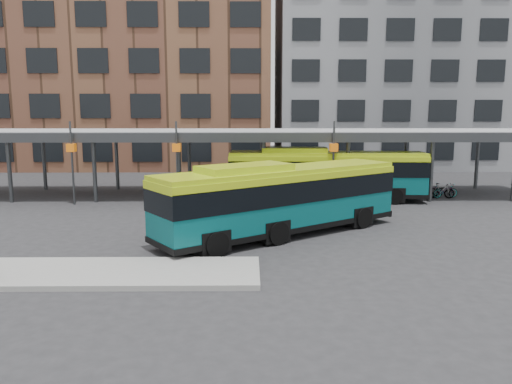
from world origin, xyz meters
name	(u,v)px	position (x,y,z in m)	size (l,w,h in m)	color
ground	(220,250)	(0.00, 0.00, 0.00)	(120.00, 120.00, 0.00)	#28282B
boarding_island	(47,273)	(-5.50, -3.00, 0.09)	(14.00, 3.00, 0.18)	gray
canopy	(230,134)	(-0.06, 12.87, 3.91)	(40.00, 6.53, 4.80)	#999B9E
building_brick	(137,53)	(-10.00, 32.00, 11.00)	(26.00, 14.00, 22.00)	brown
building_grey	(398,64)	(16.00, 32.00, 10.00)	(24.00, 14.00, 20.00)	slate
bus_front	(281,197)	(2.54, 2.35, 1.68)	(10.97, 8.76, 3.22)	#075054
bus_rear	(325,173)	(5.75, 10.94, 1.67)	(11.76, 3.17, 3.21)	#075054
bike_rack	(425,190)	(12.21, 12.00, 0.47)	(4.38, 1.58, 1.07)	slate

